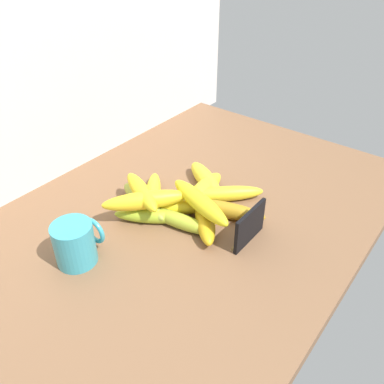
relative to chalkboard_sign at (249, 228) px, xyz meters
The scene contains 17 objects.
counter_top 16.86cm from the chalkboard_sign, 88.96° to the left, with size 110.00×76.00×3.00cm, color brown.
back_wall 61.77cm from the chalkboard_sign, 89.70° to the left, with size 130.00×2.00×70.00cm, color silver.
chalkboard_sign is the anchor object (origin of this frame).
coffee_mug 35.99cm from the chalkboard_sign, 136.84° to the left, with size 9.77×8.27×9.20cm.
banana_0 26.45cm from the chalkboard_sign, 93.42° to the left, with size 18.66×3.81×3.81cm, color yellow.
banana_1 10.85cm from the chalkboard_sign, 97.07° to the left, with size 18.23×4.32×4.32cm, color gold.
banana_2 15.87cm from the chalkboard_sign, 52.27° to the left, with size 19.20×3.79×3.79cm, color yellow.
banana_3 22.09cm from the chalkboard_sign, 100.35° to the left, with size 20.60×4.18×4.18cm, color yellow.
banana_4 22.87cm from the chalkboard_sign, 110.65° to the left, with size 16.71×3.47×3.47cm, color #9FBC2C.
banana_5 23.40cm from the chalkboard_sign, 59.61° to the left, with size 15.94×4.36×4.36cm, color yellow.
banana_6 16.15cm from the chalkboard_sign, 109.51° to the left, with size 18.32×3.51×3.51cm, color #9CAD2E.
banana_7 9.61cm from the chalkboard_sign, 62.39° to the left, with size 18.07×3.87×3.87cm, color #AA7F1C.
banana_8 19.47cm from the chalkboard_sign, 65.69° to the left, with size 15.19×4.33×4.33cm, color gold.
banana_9 26.64cm from the chalkboard_sign, 101.27° to the left, with size 17.64×4.19×4.19cm, color #9AAD3A.
banana_10 25.98cm from the chalkboard_sign, 104.46° to the left, with size 16.57×3.74×3.74cm, color yellow.
banana_11 12.19cm from the chalkboard_sign, 98.11° to the left, with size 19.85×4.06×4.06cm, color yellow.
banana_12 23.88cm from the chalkboard_sign, 109.29° to the left, with size 19.84×4.19×4.19cm, color yellow.
Camera 1 is at (-60.14, -47.11, 62.93)cm, focal length 37.98 mm.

